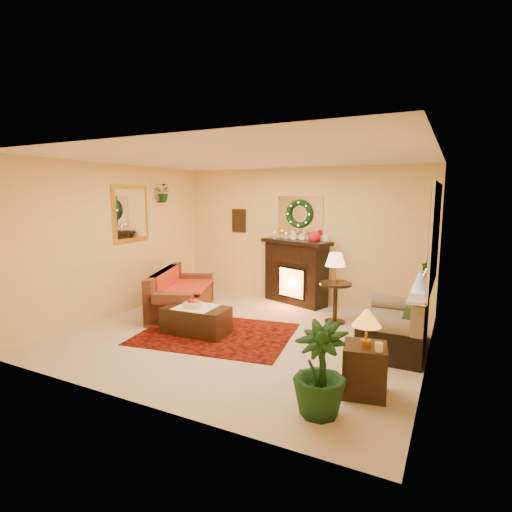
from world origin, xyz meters
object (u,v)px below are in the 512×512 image
at_px(sofa, 182,289).
at_px(coffee_table, 196,320).
at_px(fireplace, 296,275).
at_px(end_table_square, 365,370).
at_px(loveseat, 395,318).
at_px(side_table_round, 335,303).

bearing_deg(sofa, coffee_table, -64.40).
height_order(fireplace, end_table_square, fireplace).
distance_m(fireplace, coffee_table, 2.44).
bearing_deg(fireplace, coffee_table, -87.49).
bearing_deg(end_table_square, loveseat, 86.52).
bearing_deg(side_table_round, coffee_table, -139.89).
bearing_deg(loveseat, sofa, 178.32).
xyz_separation_m(fireplace, coffee_table, (-0.70, -2.32, -0.34)).
xyz_separation_m(fireplace, loveseat, (2.06, -1.59, -0.13)).
bearing_deg(loveseat, end_table_square, -94.35).
bearing_deg(sofa, fireplace, 22.55).
bearing_deg(sofa, end_table_square, -45.58).
bearing_deg(coffee_table, end_table_square, -19.18).
distance_m(sofa, loveseat, 3.61).
relative_size(fireplace, side_table_round, 1.89).
height_order(side_table_round, coffee_table, side_table_round).
height_order(loveseat, coffee_table, loveseat).
height_order(sofa, end_table_square, sofa).
height_order(sofa, fireplace, fireplace).
xyz_separation_m(sofa, side_table_round, (2.58, 0.67, -0.10)).
relative_size(side_table_round, end_table_square, 1.25).
distance_m(sofa, coffee_table, 1.18).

